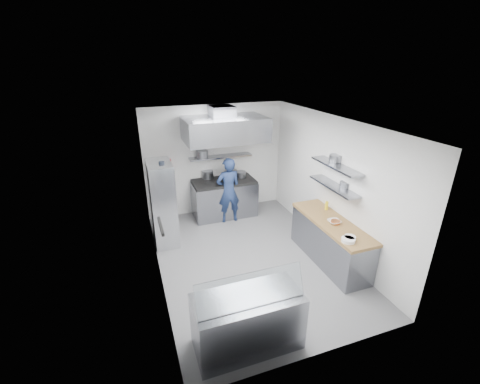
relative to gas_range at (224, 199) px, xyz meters
name	(u,v)px	position (x,y,z in m)	size (l,w,h in m)	color
floor	(250,258)	(-0.10, -2.10, -0.45)	(5.00, 5.00, 0.00)	#58585A
ceiling	(252,122)	(-0.10, -2.10, 2.35)	(5.00, 5.00, 0.00)	silver
wall_back	(215,160)	(-0.10, 0.40, 0.95)	(3.60, 0.02, 2.80)	white
wall_front	(325,273)	(-0.10, -4.60, 0.95)	(3.60, 0.02, 2.80)	white
wall_left	(154,210)	(-1.90, -2.10, 0.95)	(5.00, 0.02, 2.80)	white
wall_right	(331,185)	(1.70, -2.10, 0.95)	(5.00, 0.02, 2.80)	white
gas_range	(224,199)	(0.00, 0.00, 0.00)	(1.60, 0.80, 0.90)	gray
cooktop	(224,182)	(0.00, 0.00, 0.48)	(1.57, 0.78, 0.06)	black
stock_pot_left	(208,174)	(-0.34, 0.31, 0.61)	(0.28, 0.28, 0.20)	slate
stock_pot_mid	(231,175)	(0.19, 0.03, 0.63)	(0.33, 0.33, 0.24)	slate
stock_pot_right	(241,174)	(0.48, 0.07, 0.59)	(0.26, 0.26, 0.16)	slate
over_range_shelf	(221,157)	(0.00, 0.24, 1.07)	(1.60, 0.30, 0.04)	gray
shelf_pot_a	(202,154)	(-0.47, 0.25, 1.18)	(0.29, 0.29, 0.18)	slate
extractor_hood	(225,129)	(0.00, -0.18, 1.85)	(1.90, 1.15, 0.55)	gray
hood_duct	(222,111)	(0.00, 0.05, 2.23)	(0.55, 0.55, 0.24)	slate
red_firebox	(167,165)	(-1.35, 0.34, 0.97)	(0.22, 0.10, 0.26)	red
chef	(228,190)	(0.00, -0.37, 0.38)	(0.60, 0.40, 1.66)	navy
wire_rack	(163,203)	(-1.63, -0.81, 0.48)	(0.50, 0.90, 1.85)	silver
rack_bin_a	(165,213)	(-1.63, -1.02, 0.35)	(0.15, 0.19, 0.17)	white
rack_bin_b	(161,188)	(-1.63, -0.82, 0.85)	(0.13, 0.17, 0.15)	yellow
rack_jar	(162,166)	(-1.58, -0.90, 1.35)	(0.12, 0.12, 0.18)	black
knife_strip	(161,226)	(-1.88, -3.00, 1.10)	(0.04, 0.55, 0.05)	black
prep_counter_base	(330,242)	(1.38, -2.70, -0.03)	(0.62, 2.00, 0.84)	gray
prep_counter_top	(332,223)	(1.38, -2.70, 0.42)	(0.65, 2.04, 0.06)	olive
plate_stack_a	(348,240)	(1.20, -3.43, 0.48)	(0.24, 0.24, 0.06)	white
plate_stack_b	(350,238)	(1.27, -3.38, 0.48)	(0.20, 0.20, 0.06)	white
copper_pan	(336,222)	(1.38, -2.80, 0.48)	(0.18, 0.18, 0.06)	#D5743C
squeeze_bottle	(327,206)	(1.56, -2.22, 0.54)	(0.07, 0.07, 0.18)	yellow
mixing_bowl	(334,222)	(1.36, -2.78, 0.48)	(0.24, 0.24, 0.06)	white
wall_shelf_lower	(334,186)	(1.54, -2.40, 1.05)	(0.30, 1.30, 0.04)	gray
wall_shelf_upper	(336,166)	(1.54, -2.40, 1.47)	(0.30, 1.30, 0.04)	gray
shelf_pot_c	(346,184)	(1.71, -2.54, 1.12)	(0.24, 0.24, 0.10)	slate
shelf_pot_d	(336,158)	(1.65, -2.21, 1.56)	(0.25, 0.25, 0.14)	slate
display_case	(247,321)	(-0.92, -4.10, -0.03)	(1.50, 0.70, 0.85)	gray
display_glass	(251,290)	(-0.92, -4.22, 0.62)	(1.47, 0.02, 0.45)	silver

